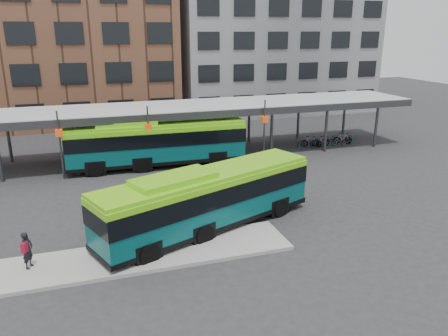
{
  "coord_description": "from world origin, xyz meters",
  "views": [
    {
      "loc": [
        -7.38,
        -21.0,
        9.91
      ],
      "look_at": [
        0.59,
        3.29,
        1.8
      ],
      "focal_mm": 35.0,
      "sensor_mm": 36.0,
      "label": 1
    }
  ],
  "objects": [
    {
      "name": "bus_rear",
      "position": [
        -2.29,
        10.82,
        1.89
      ],
      "size": [
        13.27,
        3.29,
        3.64
      ],
      "rotation": [
        0.0,
        0.0,
        -0.03
      ],
      "color": "#064A4C",
      "rests_on": "ground"
    },
    {
      "name": "bike_rack",
      "position": [
        12.95,
        12.06,
        0.47
      ],
      "size": [
        5.73,
        1.44,
        1.04
      ],
      "color": "slate",
      "rests_on": "ground"
    },
    {
      "name": "ground",
      "position": [
        0.0,
        0.0,
        0.0
      ],
      "size": [
        120.0,
        120.0,
        0.0
      ],
      "primitive_type": "plane",
      "color": "#28282B",
      "rests_on": "ground"
    },
    {
      "name": "canopy",
      "position": [
        -0.06,
        12.87,
        3.91
      ],
      "size": [
        40.0,
        6.53,
        4.8
      ],
      "color": "#999B9E",
      "rests_on": "ground"
    },
    {
      "name": "pedestrian",
      "position": [
        -10.14,
        -2.67,
        1.02
      ],
      "size": [
        0.6,
        0.71,
        1.65
      ],
      "rotation": [
        0.0,
        0.0,
        1.15
      ],
      "color": "black",
      "rests_on": "boarding_island"
    },
    {
      "name": "boarding_island",
      "position": [
        -5.5,
        -3.0,
        0.09
      ],
      "size": [
        14.0,
        3.0,
        0.18
      ],
      "primitive_type": "cube",
      "color": "gray",
      "rests_on": "ground"
    },
    {
      "name": "building_brick",
      "position": [
        -10.0,
        32.0,
        11.0
      ],
      "size": [
        26.0,
        14.0,
        22.0
      ],
      "primitive_type": "cube",
      "color": "brown",
      "rests_on": "ground"
    },
    {
      "name": "bus_front",
      "position": [
        -1.72,
        -1.08,
        1.74
      ],
      "size": [
        12.26,
        6.83,
        3.35
      ],
      "rotation": [
        0.0,
        0.0,
        0.37
      ],
      "color": "#064A4C",
      "rests_on": "ground"
    },
    {
      "name": "building_grey",
      "position": [
        16.0,
        32.0,
        10.0
      ],
      "size": [
        24.0,
        14.0,
        20.0
      ],
      "primitive_type": "cube",
      "color": "slate",
      "rests_on": "ground"
    }
  ]
}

